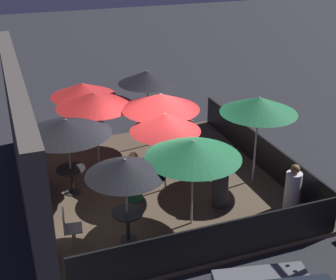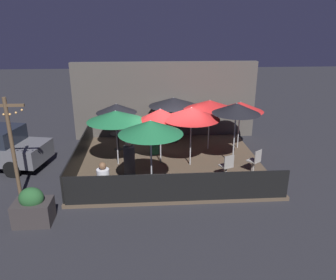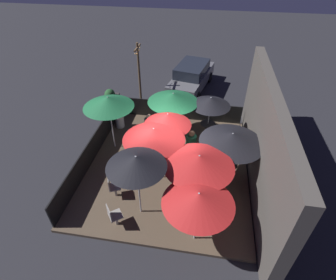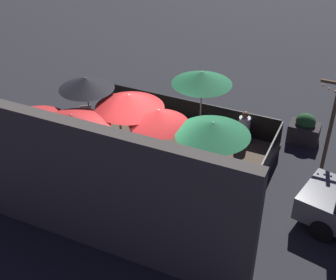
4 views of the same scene
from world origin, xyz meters
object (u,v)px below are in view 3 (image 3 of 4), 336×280
(patio_umbrella_3, at_px, (168,119))
(patio_chair_1, at_px, (113,215))
(patio_chair_0, at_px, (113,186))
(parked_car_0, at_px, (192,76))
(patio_chair_2, at_px, (236,132))
(patron_0, at_px, (119,117))
(patio_umbrella_4, at_px, (136,162))
(patio_umbrella_7, at_px, (199,161))
(dining_table_1, at_px, (208,127))
(patio_umbrella_8, at_px, (108,102))
(light_post, at_px, (139,70))
(patio_umbrella_5, at_px, (199,198))
(planter_box, at_px, (111,100))
(patio_umbrella_6, at_px, (154,134))
(patron_1, at_px, (149,128))
(dining_table_0, at_px, (227,166))
(patio_umbrella_0, at_px, (232,138))
(patron_2, at_px, (191,146))
(patio_umbrella_1, at_px, (211,101))
(patio_umbrella_2, at_px, (173,98))

(patio_umbrella_3, height_order, patio_chair_1, patio_umbrella_3)
(patio_chair_1, bearing_deg, patio_chair_0, 71.71)
(parked_car_0, bearing_deg, patio_umbrella_3, 8.94)
(patio_chair_2, height_order, patron_0, patron_0)
(patio_umbrella_4, xyz_separation_m, patio_chair_0, (-0.52, -1.12, -1.81))
(patio_chair_2, bearing_deg, patio_umbrella_7, 76.49)
(dining_table_1, height_order, parked_car_0, parked_car_0)
(patio_umbrella_8, distance_m, light_post, 4.32)
(patio_umbrella_5, bearing_deg, light_post, -155.53)
(planter_box, bearing_deg, patio_chair_0, 20.00)
(patio_chair_0, relative_size, parked_car_0, 0.19)
(patio_umbrella_6, distance_m, patio_umbrella_8, 2.68)
(planter_box, distance_m, parked_car_0, 5.11)
(patio_umbrella_5, relative_size, patio_chair_0, 2.31)
(patron_1, bearing_deg, patio_chair_2, 26.85)
(patio_umbrella_6, bearing_deg, patron_0, -142.35)
(patron_0, xyz_separation_m, planter_box, (-1.87, -1.12, -0.18))
(dining_table_0, bearing_deg, patio_umbrella_0, -90.00)
(patio_umbrella_4, distance_m, patio_umbrella_6, 1.69)
(dining_table_0, bearing_deg, patio_chair_2, 169.51)
(patio_umbrella_0, relative_size, patio_umbrella_4, 0.91)
(patio_umbrella_6, height_order, parked_car_0, patio_umbrella_6)
(patio_chair_0, relative_size, patron_2, 0.66)
(patio_umbrella_7, xyz_separation_m, patron_1, (-3.37, -2.36, -1.42))
(patron_1, bearing_deg, parked_car_0, 96.40)
(patio_chair_1, bearing_deg, dining_table_0, 0.00)
(patio_chair_0, bearing_deg, patio_umbrella_8, 86.10)
(patio_umbrella_1, xyz_separation_m, patio_umbrella_3, (1.80, -1.56, 0.10))
(patio_umbrella_0, distance_m, light_post, 7.19)
(patron_0, distance_m, patron_1, 1.81)
(patio_umbrella_6, xyz_separation_m, dining_table_0, (-0.44, 2.67, -1.53))
(dining_table_1, relative_size, parked_car_0, 0.15)
(patron_2, bearing_deg, patio_chair_2, 88.82)
(patio_umbrella_0, relative_size, patio_umbrella_1, 1.10)
(patio_umbrella_3, height_order, patron_2, patio_umbrella_3)
(patio_chair_0, relative_size, light_post, 0.27)
(planter_box, xyz_separation_m, light_post, (-0.90, 1.47, 1.42))
(patron_1, height_order, parked_car_0, parked_car_0)
(patio_umbrella_7, bearing_deg, patio_chair_0, -87.43)
(patio_umbrella_1, relative_size, patron_2, 1.50)
(dining_table_1, relative_size, patio_chair_2, 0.78)
(patio_umbrella_3, distance_m, patron_0, 3.60)
(patio_chair_2, distance_m, patron_0, 5.50)
(dining_table_1, bearing_deg, patio_umbrella_5, -1.48)
(dining_table_1, relative_size, patron_2, 0.54)
(patio_umbrella_7, distance_m, planter_box, 8.05)
(patio_chair_0, relative_size, planter_box, 0.82)
(patron_1, distance_m, patron_2, 2.19)
(patio_umbrella_0, distance_m, patio_chair_0, 4.50)
(patio_umbrella_2, bearing_deg, patron_1, -63.11)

